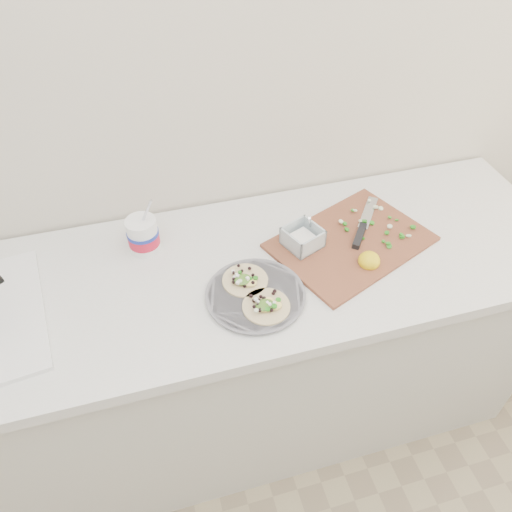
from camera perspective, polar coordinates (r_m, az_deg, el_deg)
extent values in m
cube|color=beige|center=(1.48, -12.25, 16.67)|extent=(3.50, 0.05, 2.60)
cube|color=beige|center=(1.85, -7.04, -12.36)|extent=(2.40, 0.62, 0.86)
cube|color=silver|center=(1.48, -8.39, -3.35)|extent=(2.44, 0.66, 0.04)
cylinder|color=slate|center=(1.41, -0.07, -4.52)|extent=(0.27, 0.27, 0.01)
cylinder|color=slate|center=(1.40, -0.07, -4.38)|extent=(0.28, 0.28, 0.00)
cylinder|color=white|center=(1.55, -12.79, 2.35)|extent=(0.09, 0.09, 0.11)
cylinder|color=red|center=(1.56, -12.74, 2.11)|extent=(0.10, 0.10, 0.04)
cylinder|color=#192D99|center=(1.54, -12.84, 2.61)|extent=(0.10, 0.10, 0.01)
cube|color=brown|center=(1.59, 10.79, 1.57)|extent=(0.56, 0.48, 0.01)
cube|color=white|center=(1.54, 5.33, 1.87)|extent=(0.07, 0.07, 0.03)
ellipsoid|color=yellow|center=(1.51, 12.85, -0.32)|extent=(0.07, 0.07, 0.06)
cube|color=silver|center=(1.70, 12.69, 4.87)|extent=(0.13, 0.16, 0.00)
cube|color=black|center=(1.59, 11.74, 2.27)|extent=(0.09, 0.10, 0.02)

